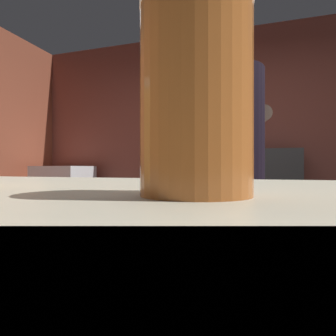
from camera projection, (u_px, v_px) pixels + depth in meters
wall_back at (231, 143)px, 3.44m from camera, size 5.20×0.10×2.70m
prep_counter at (263, 264)px, 1.79m from camera, size 2.10×0.60×0.90m
back_shelf at (257, 207)px, 3.08m from camera, size 0.88×0.36×1.25m
mini_fridge at (64, 208)px, 3.64m from camera, size 0.62×0.58×1.08m
bartender at (229, 175)px, 1.41m from camera, size 0.47×0.54×1.75m
mixing_bowl at (149, 185)px, 2.05m from camera, size 0.20×0.20×0.05m
chefs_knife at (283, 193)px, 1.71m from camera, size 0.24×0.10×0.01m
pint_glass_near at (196, 96)px, 0.21m from camera, size 0.08×0.08×0.15m
bottle_soy at (250, 141)px, 3.15m from camera, size 0.06×0.06×0.26m
bottle_olive_oil at (261, 141)px, 3.01m from camera, size 0.06×0.06×0.22m
bottle_hot_sauce at (229, 142)px, 3.14m from camera, size 0.07×0.07×0.22m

